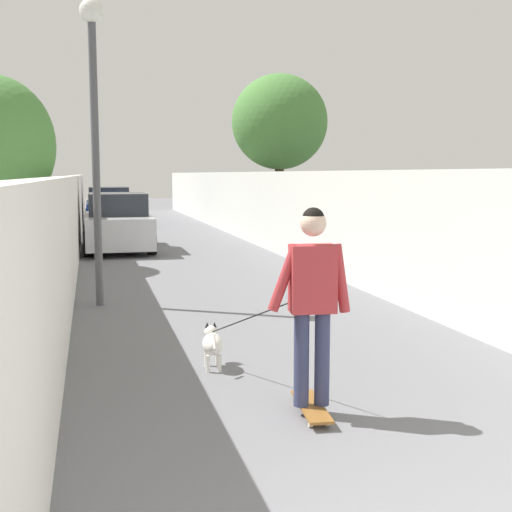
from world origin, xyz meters
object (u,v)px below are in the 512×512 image
object	(u,v)px
lamp_post	(94,101)
dog	(213,343)
car_far	(109,208)
person_skateboarder	(313,291)
tree_right_far	(280,123)
skateboard	(311,407)
car_near	(118,224)

from	to	relation	value
lamp_post	dog	bearing A→B (deg)	-163.55
dog	car_far	size ratio (longest dim) A/B	0.42
lamp_post	person_skateboarder	bearing A→B (deg)	-162.43
lamp_post	car_far	bearing A→B (deg)	-2.11
person_skateboarder	tree_right_far	bearing A→B (deg)	-15.18
lamp_post	person_skateboarder	distance (m)	5.96
lamp_post	skateboard	world-z (taller)	lamp_post
tree_right_far	car_near	size ratio (longest dim) A/B	1.34
car_near	tree_right_far	bearing A→B (deg)	-59.87
skateboard	car_far	xyz separation A→B (m)	(21.58, 1.09, 0.65)
lamp_post	car_near	distance (m)	8.01
car_far	lamp_post	bearing A→B (deg)	177.89
tree_right_far	lamp_post	size ratio (longest dim) A/B	1.14
tree_right_far	lamp_post	xyz separation A→B (m)	(-10.77, 6.05, -0.59)
skateboard	dog	bearing A→B (deg)	20.25
skateboard	dog	world-z (taller)	dog
tree_right_far	car_near	distance (m)	6.99
tree_right_far	dog	bearing A→B (deg)	161.25
lamp_post	car_far	size ratio (longest dim) A/B	1.06
dog	car_near	size ratio (longest dim) A/B	0.47
tree_right_far	person_skateboarder	bearing A→B (deg)	164.82
tree_right_far	dog	size ratio (longest dim) A/B	2.88
lamp_post	person_skateboarder	size ratio (longest dim) A/B	2.75
tree_right_far	skateboard	bearing A→B (deg)	164.82
dog	car_far	world-z (taller)	car_far
dog	car_near	world-z (taller)	car_near
person_skateboarder	car_far	world-z (taller)	person_skateboarder
skateboard	car_far	world-z (taller)	car_far
person_skateboarder	skateboard	bearing A→B (deg)	0.00
tree_right_far	car_far	distance (m)	8.31
person_skateboarder	car_far	xyz separation A→B (m)	(21.58, 1.09, -0.36)
skateboard	person_skateboarder	size ratio (longest dim) A/B	0.48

